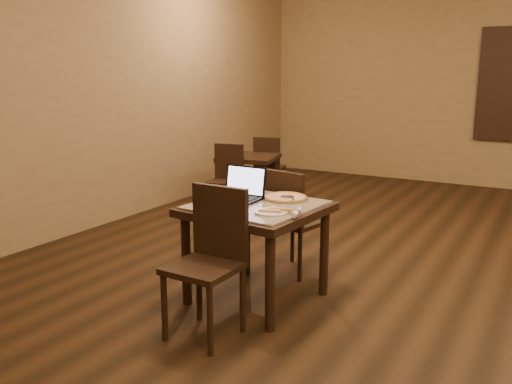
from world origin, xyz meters
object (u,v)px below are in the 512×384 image
Objects in this scene: tiled_table at (257,217)px; chair_main_near at (211,253)px; chair_main_far at (291,216)px; laptop at (241,190)px; pizza_pan at (285,199)px; other_table_b_chair_far at (268,164)px; other_table_b_chair_near at (227,175)px; other_table_b at (249,164)px.

chair_main_near is at bearing -84.25° from tiled_table.
laptop is (-0.18, -0.51, 0.31)m from chair_main_far.
chair_main_far is at bearing 109.69° from pizza_pan.
tiled_table is at bearing -116.57° from pizza_pan.
chair_main_far is (-0.02, 0.62, -0.14)m from tiled_table.
other_table_b_chair_near is at bearing 74.66° from other_table_b_chair_far.
other_table_b_chair_near is (-1.59, 1.45, -0.03)m from chair_main_far.
other_table_b_chair_near is (-1.41, 1.97, -0.34)m from laptop.
tiled_table is at bearing -27.71° from laptop.
other_table_b is at bearing 126.24° from pizza_pan.
pizza_pan is 3.32m from other_table_b_chair_far.
tiled_table is 0.29m from pizza_pan.
tiled_table is 2.81× the size of pizza_pan.
chair_main_far is at bearing 92.71° from chair_main_near.
tiled_table is 1.09× the size of chair_main_far.
tiled_table is 1.16× the size of other_table_b_chair_near.
other_table_b is (-1.60, 3.19, -0.01)m from chair_main_near.
chair_main_far reaches higher than pizza_pan.
other_table_b_chair_near is at bearing -30.82° from chair_main_far.
other_table_b_chair_far is (-1.56, 2.46, -0.03)m from chair_main_far.
pizza_pan is 0.41× the size of other_table_b_chair_far.
chair_main_near is 1.23m from chair_main_far.
chair_main_near is 2.79× the size of pizza_pan.
laptop is at bearing 81.82° from chair_main_far.
pizza_pan is at bearing 107.47° from other_table_b_chair_far.
laptop reaches higher than chair_main_near.
tiled_table is at bearing 103.73° from other_table_b_chair_far.
chair_main_far is 2.57× the size of laptop.
other_table_b_chair_far is (-1.70, 2.84, -0.28)m from pizza_pan.
pizza_pan is 0.42× the size of other_table_b.
other_table_b_chair_far is (0.02, 0.50, -0.07)m from other_table_b.
chair_main_near reaches higher than other_table_b.
other_table_b_chair_near is at bearing 122.83° from chair_main_near.
laptop is at bearing -73.93° from other_table_b.
other_table_b is (-1.39, 2.47, -0.27)m from laptop.
other_table_b_chair_far reaches higher than other_table_b.
laptop reaches higher than other_table_b.
pizza_pan is at bearing 23.01° from laptop.
laptop is (-0.20, 0.11, 0.17)m from tiled_table.
tiled_table is 1.17× the size of other_table_b.
chair_main_far reaches higher than other_table_b.
chair_main_near reaches higher than other_table_b_chair_near.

